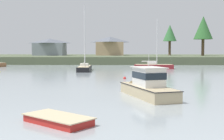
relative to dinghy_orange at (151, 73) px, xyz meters
The scene contains 11 objects.
far_shore_bank 49.89m from the dinghy_orange, 105.37° to the left, with size 183.37×44.66×1.90m, color #4C563D.
dinghy_orange is the anchor object (origin of this frame).
cruiser_sand 23.40m from the dinghy_orange, 97.44° to the right, with size 4.41×8.15×4.12m.
sailboat_maroon 11.66m from the dinghy_orange, 81.61° to the left, with size 7.54×2.65×10.11m.
sailboat_black 12.20m from the dinghy_orange, 153.87° to the left, with size 2.37×8.05×11.91m.
dinghy_red 33.46m from the dinghy_orange, 104.04° to the right, with size 3.94×3.63×0.55m.
mooring_buoy_red 9.79m from the dinghy_orange, 116.10° to the right, with size 0.37×0.37×0.43m.
shore_tree_far_left 50.51m from the dinghy_orange, 77.32° to the left, with size 4.19×4.19×9.55m.
shore_tree_left_mid 48.71m from the dinghy_orange, 65.48° to the left, with size 5.52×5.52×11.59m.
cottage_eastern 54.91m from the dinghy_orange, 118.87° to the left, with size 9.88×8.71×5.23m.
cottage_behind_trees 51.56m from the dinghy_orange, 98.67° to the left, with size 9.13×10.67×5.92m.
Camera 1 is at (8.07, -10.66, 3.66)m, focal length 49.14 mm.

